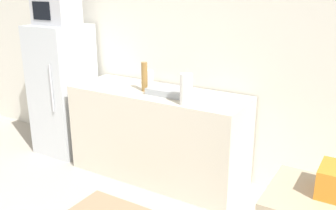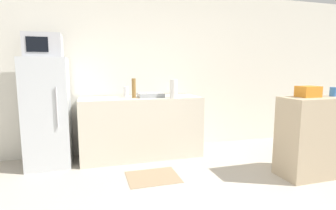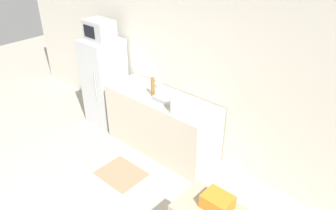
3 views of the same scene
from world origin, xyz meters
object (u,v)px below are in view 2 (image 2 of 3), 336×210
at_px(basket, 308,92).
at_px(bottle_tall, 134,88).
at_px(microwave, 43,45).
at_px(jar, 333,92).
at_px(refrigerator, 48,112).
at_px(paper_towel_roll, 174,89).
at_px(bottle_short, 126,91).

bearing_deg(basket, bottle_tall, 147.48).
bearing_deg(microwave, jar, -20.64).
relative_size(refrigerator, bottle_tall, 5.20).
relative_size(bottle_tall, paper_towel_roll, 1.05).
bearing_deg(basket, refrigerator, 157.58).
relative_size(bottle_short, jar, 1.34).
relative_size(refrigerator, bottle_short, 9.60).
xyz_separation_m(basket, jar, (0.36, -0.03, -0.01)).
xyz_separation_m(bottle_short, basket, (2.04, -1.47, 0.07)).
xyz_separation_m(refrigerator, basket, (3.14, -1.30, 0.32)).
bearing_deg(refrigerator, basket, -22.42).
distance_m(microwave, bottle_tall, 1.33).
relative_size(refrigerator, paper_towel_roll, 5.44).
xyz_separation_m(jar, paper_towel_roll, (-1.76, 1.09, -0.00)).
distance_m(refrigerator, bottle_short, 1.14).
distance_m(microwave, paper_towel_roll, 1.86).
bearing_deg(bottle_short, paper_towel_roll, -31.89).
height_order(basket, paper_towel_roll, paper_towel_roll).
bearing_deg(refrigerator, paper_towel_roll, -7.42).
xyz_separation_m(bottle_tall, bottle_short, (-0.09, 0.23, -0.07)).
distance_m(refrigerator, basket, 3.41).
bearing_deg(bottle_tall, paper_towel_roll, -17.56).
distance_m(refrigerator, microwave, 0.90).
bearing_deg(basket, bottle_short, 144.23).
distance_m(microwave, bottle_short, 1.29).
bearing_deg(basket, jar, -3.99).
height_order(microwave, paper_towel_roll, microwave).
bearing_deg(bottle_tall, microwave, 177.60).
height_order(refrigerator, microwave, microwave).
height_order(bottle_tall, basket, bottle_tall).
bearing_deg(basket, paper_towel_roll, 142.55).
relative_size(basket, paper_towel_roll, 0.90).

